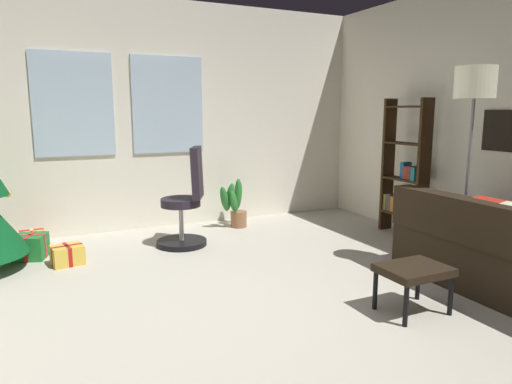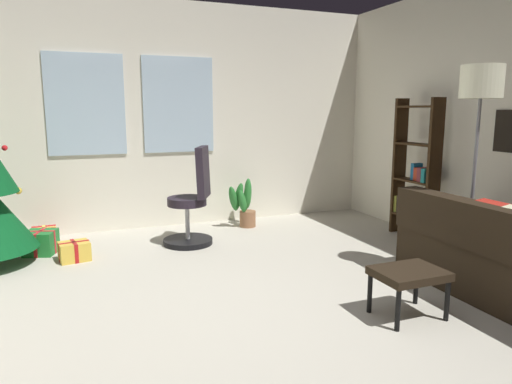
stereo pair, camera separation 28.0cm
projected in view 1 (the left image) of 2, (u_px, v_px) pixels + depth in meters
ground_plane at (272, 333)px, 3.31m from camera, size 5.59×6.32×0.10m
wall_back_with_windows at (155, 116)px, 5.90m from camera, size 5.59×0.12×2.86m
footstool at (414, 273)px, 3.48m from camera, size 0.49×0.39×0.36m
gift_box_red at (32, 240)px, 5.14m from camera, size 0.27×0.25×0.20m
gift_box_green at (31, 247)px, 4.79m from camera, size 0.37×0.38×0.25m
gift_box_gold at (67, 255)px, 4.61m from camera, size 0.32×0.29×0.20m
office_chair at (186, 207)px, 5.20m from camera, size 0.58×0.56×1.11m
bookshelf at (405, 177)px, 5.61m from camera, size 0.18×0.64×1.65m
floor_lamp at (474, 99)px, 4.11m from camera, size 0.35×0.35×1.89m
potted_plant at (235, 204)px, 6.07m from camera, size 0.45×0.39×0.61m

